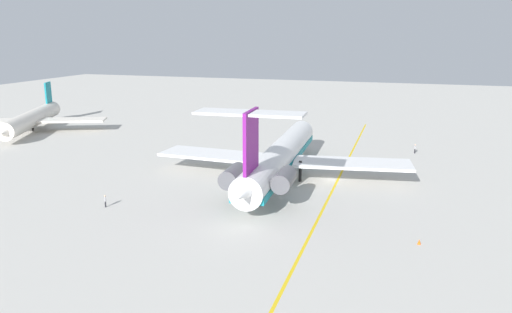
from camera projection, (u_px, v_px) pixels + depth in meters
name	position (u px, v px, depth m)	size (l,w,h in m)	color
ground	(330.00, 180.00, 78.76)	(325.13, 325.13, 0.00)	#B7B5AD
main_jetliner	(279.00, 157.00, 77.85)	(45.81, 40.67, 13.34)	white
airliner_mid_left	(30.00, 120.00, 115.38)	(32.37, 32.60, 10.08)	silver
ground_crew_near_nose	(415.00, 148.00, 95.57)	(0.36, 0.33, 1.79)	black
ground_crew_near_tail	(105.00, 200.00, 66.13)	(0.27, 0.41, 1.68)	black
safety_cone_nose	(419.00, 242.00, 54.72)	(0.40, 0.40, 0.55)	#EA590F
taxiway_centreline	(336.00, 182.00, 77.29)	(104.50, 0.36, 0.01)	gold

